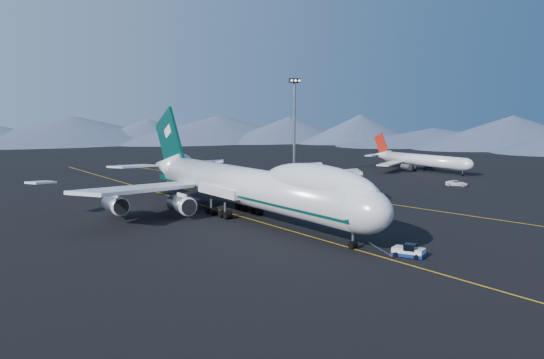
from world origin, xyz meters
TOP-DOWN VIEW (x-y plane):
  - ground at (0.00, 0.00)m, footprint 500.00×500.00m
  - taxiway_line_main at (0.00, 0.00)m, footprint 0.25×220.00m
  - taxiway_line_side at (30.00, 10.00)m, footprint 28.08×198.09m
  - boeing_747 at (0.00, 0.03)m, footprint 59.62×72.43m
  - pushback_tug at (3.00, -33.91)m, footprint 3.64×4.66m
  - second_jet at (83.89, 37.38)m, footprint 34.35×38.80m
  - service_van at (64.71, 8.37)m, footprint 5.27×5.61m
  - floodlight_mast at (44.00, 47.14)m, footprint 3.33×2.50m

SIDE VIEW (x-z plane):
  - ground at x=0.00m, z-range 0.00..0.00m
  - taxiway_line_main at x=0.00m, z-range 0.01..0.01m
  - taxiway_line_side at x=30.00m, z-range 0.01..0.01m
  - pushback_tug at x=3.00m, z-range -0.34..1.48m
  - service_van at x=64.71m, z-range 0.00..1.47m
  - second_jet at x=83.89m, z-range -2.18..8.86m
  - boeing_747 at x=0.00m, z-range -3.87..15.50m
  - floodlight_mast at x=44.00m, z-range 0.18..27.15m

